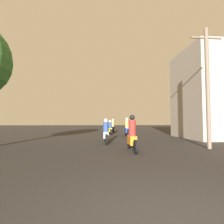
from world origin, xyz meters
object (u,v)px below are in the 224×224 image
(motorcycle_yellow, at_px, (110,129))
(utility_pole_near, at_px, (208,84))
(building_right_near, at_px, (216,95))
(motorcycle_silver, at_px, (106,133))
(motorcycle_blue, at_px, (127,129))
(motorcycle_orange, at_px, (132,137))
(motorcycle_black, at_px, (113,127))

(motorcycle_yellow, xyz_separation_m, utility_pole_near, (4.23, -9.65, 2.62))
(building_right_near, bearing_deg, motorcycle_silver, -164.69)
(building_right_near, bearing_deg, motorcycle_yellow, 151.80)
(utility_pole_near, bearing_deg, motorcycle_blue, 111.15)
(motorcycle_silver, relative_size, building_right_near, 0.30)
(motorcycle_blue, xyz_separation_m, motorcycle_yellow, (-1.36, 2.22, -0.08))
(motorcycle_blue, bearing_deg, motorcycle_orange, -97.05)
(utility_pole_near, bearing_deg, motorcycle_silver, 151.93)
(building_right_near, bearing_deg, motorcycle_blue, 162.11)
(motorcycle_orange, bearing_deg, utility_pole_near, 9.21)
(motorcycle_blue, height_order, utility_pole_near, utility_pole_near)
(motorcycle_black, bearing_deg, motorcycle_blue, -84.85)
(motorcycle_blue, xyz_separation_m, utility_pole_near, (2.87, -7.43, 2.55))
(motorcycle_silver, relative_size, motorcycle_yellow, 1.01)
(motorcycle_black, bearing_deg, building_right_near, -48.11)
(building_right_near, relative_size, utility_pole_near, 1.16)
(motorcycle_silver, height_order, building_right_near, building_right_near)
(building_right_near, bearing_deg, motorcycle_black, 134.80)
(motorcycle_silver, height_order, motorcycle_black, motorcycle_black)
(motorcycle_orange, xyz_separation_m, motorcycle_silver, (-1.07, 3.02, -0.05))
(motorcycle_blue, height_order, building_right_near, building_right_near)
(motorcycle_yellow, xyz_separation_m, motorcycle_black, (0.57, 3.36, 0.06))
(motorcycle_silver, bearing_deg, motorcycle_blue, 72.92)
(motorcycle_silver, height_order, utility_pole_near, utility_pole_near)
(motorcycle_black, bearing_deg, utility_pole_near, -77.18)
(motorcycle_blue, relative_size, utility_pole_near, 0.34)
(motorcycle_silver, xyz_separation_m, utility_pole_near, (5.00, -2.67, 2.60))
(motorcycle_orange, xyz_separation_m, utility_pole_near, (3.93, 0.35, 2.55))
(motorcycle_silver, distance_m, utility_pole_near, 6.24)
(motorcycle_silver, relative_size, motorcycle_blue, 1.01)
(motorcycle_silver, distance_m, motorcycle_blue, 5.21)
(motorcycle_orange, relative_size, motorcycle_black, 0.96)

